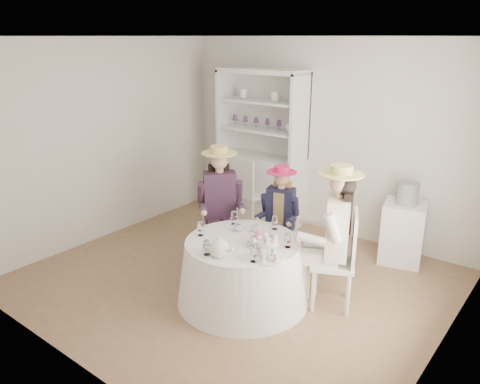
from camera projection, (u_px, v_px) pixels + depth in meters
The scene contains 23 objects.
ground at pixel (235, 279), 5.47m from camera, with size 4.50×4.50×0.00m, color brown.
ceiling at pixel (234, 36), 4.61m from camera, with size 4.50×4.50×0.00m, color white.
wall_back at pixel (324, 138), 6.53m from camera, with size 4.50×4.50×0.00m, color silver.
wall_front at pixel (70, 223), 3.54m from camera, with size 4.50×4.50×0.00m, color silver.
wall_left at pixel (105, 141), 6.35m from camera, with size 4.50×4.50×0.00m, color silver.
wall_right at pixel (454, 214), 3.72m from camera, with size 4.50×4.50×0.00m, color silver.
tea_table at pixel (243, 271), 4.94m from camera, with size 1.40×1.40×0.69m.
hutch at pixel (262, 168), 7.05m from camera, with size 1.36×0.56×2.27m.
side_table at pixel (403, 233), 5.80m from camera, with size 0.49×0.49×0.77m, color silver.
hatbox at pixel (407, 193), 5.64m from camera, with size 0.27×0.27×0.27m, color black.
guest_left at pixel (220, 199), 5.62m from camera, with size 0.63×0.63×1.48m.
guest_mid at pixel (280, 211), 5.59m from camera, with size 0.48×0.52×1.27m.
guest_right at pixel (335, 229), 4.68m from camera, with size 0.64×0.59×1.53m.
spare_chair at pixel (249, 190), 6.84m from camera, with size 0.49×0.49×1.04m.
teacup_a at pixel (237, 228), 5.06m from camera, with size 0.09×0.09×0.07m, color white.
teacup_b at pixel (254, 229), 5.04m from camera, with size 0.07×0.07×0.07m, color white.
teacup_c at pixel (272, 241), 4.75m from camera, with size 0.09×0.09×0.07m, color white.
flower_bowl at pixel (261, 244), 4.69m from camera, with size 0.22×0.22×0.06m, color white.
flower_arrangement at pixel (260, 238), 4.69m from camera, with size 0.18×0.17×0.07m.
table_teapot at pixel (219, 248), 4.47m from camera, with size 0.27×0.19×0.20m.
sandwich_plate at pixel (217, 247), 4.65m from camera, with size 0.28×0.28×0.06m.
cupcake_stand at pixel (268, 251), 4.40m from camera, with size 0.27×0.27×0.25m.
stemware_set at pixel (243, 234), 4.80m from camera, with size 0.97×1.01×0.15m.
Camera 1 is at (3.04, -3.79, 2.70)m, focal length 35.00 mm.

